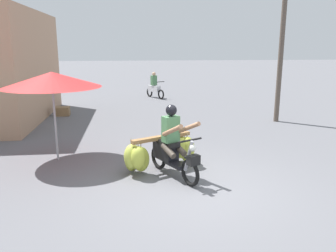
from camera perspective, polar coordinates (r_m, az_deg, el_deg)
name	(u,v)px	position (r m, az deg, el deg)	size (l,w,h in m)	color
ground_plane	(194,189)	(6.90, 4.37, -10.47)	(120.00, 120.00, 0.00)	slate
motorbike_main_loaded	(166,150)	(7.69, -0.32, -4.04)	(1.80, 1.99, 1.58)	black
motorbike_distant_ahead_left	(154,87)	(18.59, -2.31, 6.49)	(0.91, 1.45, 1.40)	black
market_umbrella_near_shop	(52,80)	(8.59, -18.91, 7.38)	(2.33, 2.33, 2.18)	#99999E
produce_crate	(63,111)	(14.49, -17.28, 2.39)	(0.56, 0.40, 0.36)	olive
utility_pole	(283,32)	(13.18, 18.67, 14.77)	(0.18, 0.18, 6.53)	brown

